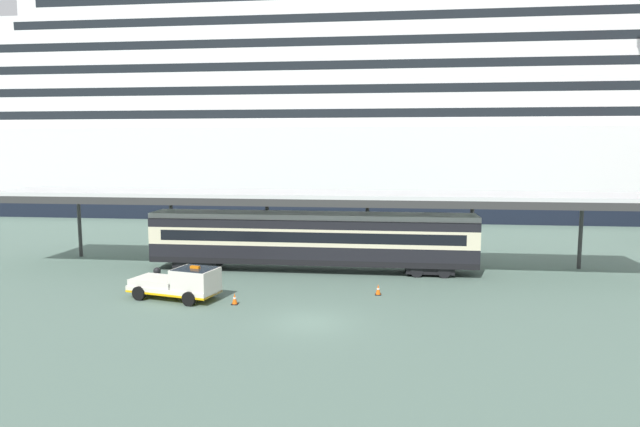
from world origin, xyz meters
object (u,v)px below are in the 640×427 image
object	(u,v)px
quay_bollard	(157,274)
service_truck	(182,282)
cruise_ship	(472,119)
train_carriage	(311,239)
traffic_cone_near	(235,299)
traffic_cone_mid	(378,290)

from	to	relation	value
quay_bollard	service_truck	bearing A→B (deg)	-50.52
cruise_ship	train_carriage	bearing A→B (deg)	-112.67
traffic_cone_near	train_carriage	bearing A→B (deg)	70.28
cruise_ship	traffic_cone_near	size ratio (longest dim) A/B	249.32
traffic_cone_near	quay_bollard	xyz separation A→B (m)	(-6.37, 4.40, 0.20)
traffic_cone_mid	traffic_cone_near	bearing A→B (deg)	-159.68
service_truck	traffic_cone_near	distance (m)	3.42
service_truck	quay_bollard	world-z (taller)	service_truck
quay_bollard	traffic_cone_mid	bearing A→B (deg)	-5.92
service_truck	traffic_cone_mid	size ratio (longest dim) A/B	8.65
train_carriage	service_truck	xyz separation A→B (m)	(-6.42, -8.09, -1.32)
train_carriage	traffic_cone_near	world-z (taller)	train_carriage
train_carriage	traffic_cone_mid	distance (m)	7.78
traffic_cone_mid	train_carriage	bearing A→B (deg)	129.17
cruise_ship	traffic_cone_mid	world-z (taller)	cruise_ship
train_carriage	quay_bollard	size ratio (longest dim) A/B	23.61
traffic_cone_near	traffic_cone_mid	xyz separation A→B (m)	(7.88, 2.92, 0.00)
cruise_ship	service_truck	distance (m)	54.81
service_truck	traffic_cone_near	xyz separation A→B (m)	(3.29, -0.66, -0.68)
cruise_ship	quay_bollard	xyz separation A→B (m)	(-26.30, -44.57, -11.96)
service_truck	train_carriage	bearing A→B (deg)	51.56
cruise_ship	traffic_cone_mid	xyz separation A→B (m)	(-12.05, -46.04, -12.17)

